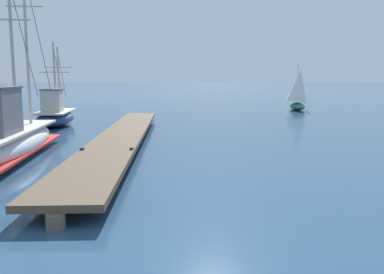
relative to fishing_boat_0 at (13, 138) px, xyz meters
The scene contains 4 objects.
floating_dock 4.55m from the fishing_boat_0, 43.87° to the left, with size 2.39×20.04×0.53m.
fishing_boat_0 is the anchor object (origin of this frame).
fishing_boat_1 9.77m from the fishing_boat_0, 99.46° to the left, with size 2.33×5.65×4.75m.
distant_sailboat 26.19m from the fishing_boat_0, 53.87° to the left, with size 2.14×3.60×3.87m.
Camera 1 is at (-2.00, -0.29, 2.80)m, focal length 38.60 mm.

